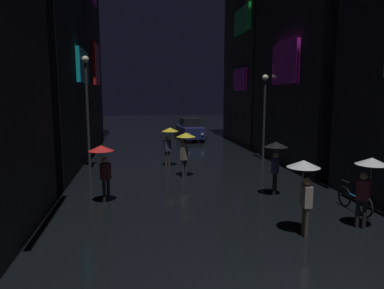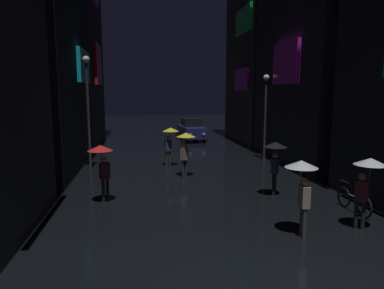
# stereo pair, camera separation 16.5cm
# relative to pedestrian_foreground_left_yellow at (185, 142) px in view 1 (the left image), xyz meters

# --- Properties ---
(building_left_mid) EXTENTS (4.25, 8.55, 16.41)m
(building_left_mid) POSITION_rel_pedestrian_foreground_left_yellow_xyz_m (-7.22, 2.68, 6.54)
(building_left_mid) COLOR black
(building_left_mid) RESTS_ON ground
(building_right_far) EXTENTS (4.25, 7.71, 22.23)m
(building_right_far) POSITION_rel_pedestrian_foreground_left_yellow_xyz_m (7.76, 11.25, 9.45)
(building_right_far) COLOR #33302D
(building_right_far) RESTS_ON ground
(pedestrian_foreground_left_yellow) EXTENTS (0.90, 0.90, 2.12)m
(pedestrian_foreground_left_yellow) POSITION_rel_pedestrian_foreground_left_yellow_xyz_m (0.00, 0.00, 0.00)
(pedestrian_foreground_left_yellow) COLOR #2D2D38
(pedestrian_foreground_left_yellow) RESTS_ON ground
(pedestrian_midstreet_centre_black) EXTENTS (0.90, 0.90, 2.12)m
(pedestrian_midstreet_centre_black) POSITION_rel_pedestrian_foreground_left_yellow_xyz_m (2.99, -3.56, 0.00)
(pedestrian_midstreet_centre_black) COLOR black
(pedestrian_midstreet_centre_black) RESTS_ON ground
(pedestrian_far_right_red) EXTENTS (0.90, 0.90, 2.12)m
(pedestrian_far_right_red) POSITION_rel_pedestrian_foreground_left_yellow_xyz_m (-3.49, -3.40, 0.00)
(pedestrian_far_right_red) COLOR black
(pedestrian_far_right_red) RESTS_ON ground
(pedestrian_near_crossing_yellow) EXTENTS (0.90, 0.90, 2.12)m
(pedestrian_near_crossing_yellow) POSITION_rel_pedestrian_foreground_left_yellow_xyz_m (-0.51, 2.58, 0.00)
(pedestrian_near_crossing_yellow) COLOR #38332D
(pedestrian_near_crossing_yellow) RESTS_ON ground
(pedestrian_foreground_right_clear) EXTENTS (0.90, 0.90, 2.12)m
(pedestrian_foreground_right_clear) POSITION_rel_pedestrian_foreground_left_yellow_xyz_m (2.24, -7.27, 0.00)
(pedestrian_foreground_right_clear) COLOR #38332D
(pedestrian_foreground_right_clear) RESTS_ON ground
(pedestrian_midstreet_left_clear) EXTENTS (0.90, 0.90, 2.12)m
(pedestrian_midstreet_left_clear) POSITION_rel_pedestrian_foreground_left_yellow_xyz_m (4.28, -7.16, 0.00)
(pedestrian_midstreet_left_clear) COLOR black
(pedestrian_midstreet_left_clear) RESTS_ON ground
(bicycle_parked_at_storefront) EXTENTS (0.12, 1.82, 0.96)m
(bicycle_parked_at_storefront) POSITION_rel_pedestrian_foreground_left_yellow_xyz_m (4.87, -5.80, -1.28)
(bicycle_parked_at_storefront) COLOR black
(bicycle_parked_at_storefront) RESTS_ON ground
(car_distant) EXTENTS (2.44, 4.24, 1.92)m
(car_distant) POSITION_rel_pedestrian_foreground_left_yellow_xyz_m (2.25, 12.85, -0.74)
(car_distant) COLOR navy
(car_distant) RESTS_ON ground
(streetlamp_right_far) EXTENTS (0.36, 0.36, 5.05)m
(streetlamp_right_far) POSITION_rel_pedestrian_foreground_left_yellow_xyz_m (5.27, 3.62, 1.53)
(streetlamp_right_far) COLOR #2D2D33
(streetlamp_right_far) RESTS_ON ground
(streetlamp_left_far) EXTENTS (0.36, 0.36, 5.84)m
(streetlamp_left_far) POSITION_rel_pedestrian_foreground_left_yellow_xyz_m (-4.73, 2.56, 1.95)
(streetlamp_left_far) COLOR #2D2D33
(streetlamp_left_far) RESTS_ON ground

